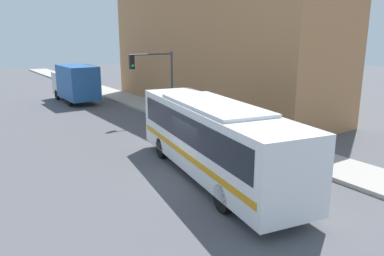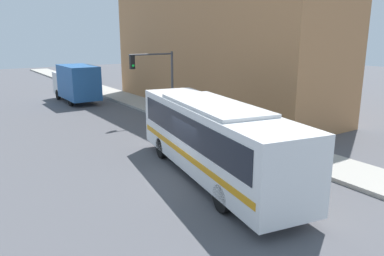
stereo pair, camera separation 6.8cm
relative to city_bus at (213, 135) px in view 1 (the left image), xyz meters
name	(u,v)px [view 1 (the left image)]	position (x,y,z in m)	size (l,w,h in m)	color
ground_plane	(194,178)	(-0.73, 0.35, -1.84)	(120.00, 120.00, 0.00)	#515156
sidewalk	(124,98)	(5.14, 20.35, -1.75)	(2.73, 70.00, 0.18)	#A8A399
building_facade	(212,32)	(9.50, 12.65, 4.16)	(6.00, 22.60, 11.99)	#B27A4C
city_bus	(213,135)	(0.00, 0.00, 0.00)	(4.36, 10.94, 3.18)	white
delivery_truck	(75,82)	(0.93, 21.04, -0.08)	(2.40, 6.54, 3.25)	#265999
fire_hydrant	(234,131)	(4.37, 3.80, -1.30)	(0.25, 0.34, 0.72)	gold
traffic_light_pole	(156,73)	(3.30, 10.68, 1.48)	(3.28, 0.35, 4.51)	#47474C
parking_meter	(186,108)	(4.37, 8.61, -0.72)	(0.14, 0.14, 1.39)	#47474C
pedestrian_near_corner	(173,103)	(4.93, 11.17, -0.87)	(0.34, 0.34, 1.57)	#23283D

